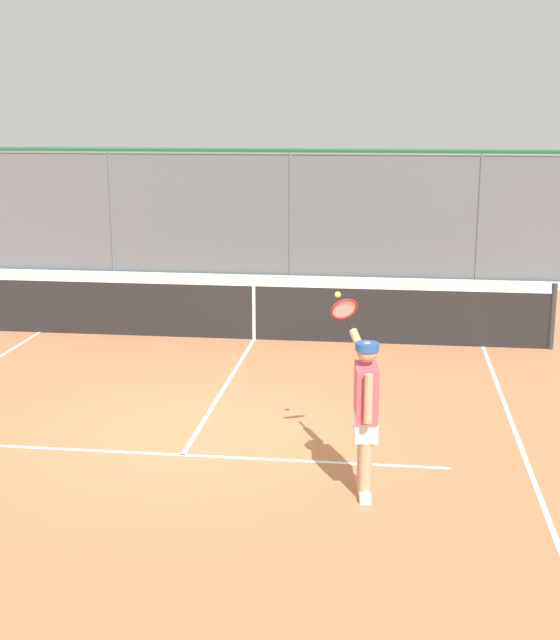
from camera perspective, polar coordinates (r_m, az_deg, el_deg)
ground_plane at (r=10.45m, az=-5.48°, el=-7.33°), size 60.00×60.00×0.00m
court_line_markings at (r=9.56m, az=-6.79°, el=-9.37°), size 7.57×9.31×0.01m
fence_backdrop at (r=19.99m, az=0.89°, el=6.96°), size 19.39×1.37×2.90m
tennis_net at (r=14.44m, az=-1.72°, el=0.63°), size 9.73×0.09×1.07m
tennis_player at (r=8.55m, az=5.60°, el=-5.70°), size 0.57×1.30×1.85m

